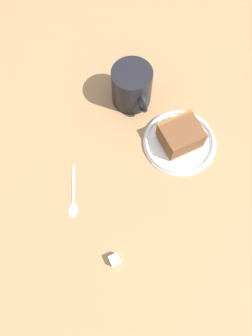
# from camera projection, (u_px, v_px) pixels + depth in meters

# --- Properties ---
(ground_plane) EXTENTS (1.30, 1.30, 0.03)m
(ground_plane) POSITION_uv_depth(u_px,v_px,m) (152.00, 174.00, 0.73)
(ground_plane) COLOR #936D47
(small_plate) EXTENTS (0.16, 0.16, 0.01)m
(small_plate) POSITION_uv_depth(u_px,v_px,m) (180.00, 142.00, 0.73)
(small_plate) COLOR white
(small_plate) RESTS_ON ground_plane
(cake_slice) EXTENTS (0.10, 0.09, 0.05)m
(cake_slice) POSITION_uv_depth(u_px,v_px,m) (181.00, 135.00, 0.71)
(cake_slice) COLOR brown
(cake_slice) RESTS_ON small_plate
(tea_mug) EXTENTS (0.09, 0.11, 0.09)m
(tea_mug) POSITION_uv_depth(u_px,v_px,m) (132.00, 86.00, 0.74)
(tea_mug) COLOR black
(tea_mug) RESTS_ON ground_plane
(teaspoon) EXTENTS (0.08, 0.10, 0.01)m
(teaspoon) POSITION_uv_depth(u_px,v_px,m) (73.00, 202.00, 0.69)
(teaspoon) COLOR silver
(teaspoon) RESTS_ON ground_plane
(sugar_cube) EXTENTS (0.02, 0.02, 0.02)m
(sugar_cube) POSITION_uv_depth(u_px,v_px,m) (115.00, 260.00, 0.64)
(sugar_cube) COLOR white
(sugar_cube) RESTS_ON ground_plane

